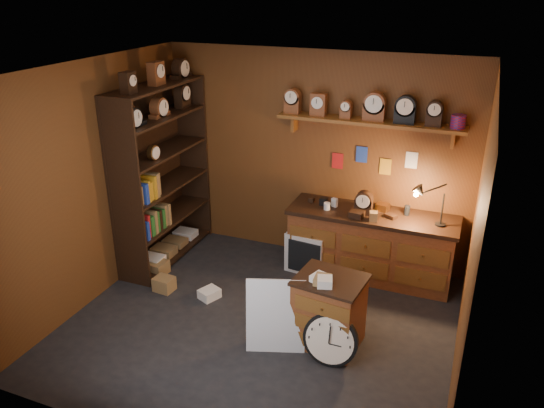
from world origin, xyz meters
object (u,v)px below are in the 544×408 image
at_px(workbench, 371,241).
at_px(low_cabinet, 329,309).
at_px(shelving_unit, 160,167).
at_px(big_round_clock, 330,340).

xyz_separation_m(workbench, low_cabinet, (-0.10, -1.50, -0.06)).
bearing_deg(shelving_unit, workbench, 10.55).
relative_size(workbench, low_cabinet, 2.40).
xyz_separation_m(workbench, big_round_clock, (0.01, -1.79, -0.21)).
xyz_separation_m(shelving_unit, low_cabinet, (2.56, -1.01, -0.84)).
xyz_separation_m(low_cabinet, big_round_clock, (0.10, -0.29, -0.15)).
height_order(workbench, big_round_clock, workbench).
bearing_deg(workbench, low_cabinet, -93.65).
distance_m(shelving_unit, low_cabinet, 2.88).
bearing_deg(low_cabinet, shelving_unit, 165.22).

